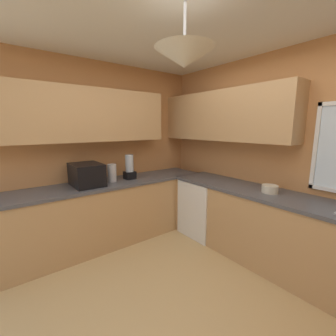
# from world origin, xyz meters

# --- Properties ---
(ground_plane) EXTENTS (8.55, 8.55, 0.00)m
(ground_plane) POSITION_xyz_m (0.00, 0.00, 0.00)
(ground_plane) COLOR tan
(room_shell) EXTENTS (4.01, 3.44, 2.62)m
(room_shell) POSITION_xyz_m (-0.37, 0.48, 1.74)
(room_shell) COLOR #C6844C
(room_shell) RESTS_ON ground_plane
(counter_run_left) EXTENTS (0.65, 3.05, 0.88)m
(counter_run_left) POSITION_xyz_m (-1.63, 0.00, 0.44)
(counter_run_left) COLOR tan
(counter_run_left) RESTS_ON ground_plane
(counter_run_back) EXTENTS (3.10, 0.65, 0.88)m
(counter_run_back) POSITION_xyz_m (0.21, 1.35, 0.44)
(counter_run_back) COLOR tan
(counter_run_back) RESTS_ON ground_plane
(dishwasher) EXTENTS (0.60, 0.60, 0.84)m
(dishwasher) POSITION_xyz_m (-0.97, 1.32, 0.42)
(dishwasher) COLOR white
(dishwasher) RESTS_ON ground_plane
(microwave) EXTENTS (0.48, 0.36, 0.29)m
(microwave) POSITION_xyz_m (-1.63, -0.24, 1.03)
(microwave) COLOR black
(microwave) RESTS_ON counter_run_left
(kettle) EXTENTS (0.13, 0.13, 0.25)m
(kettle) POSITION_xyz_m (-1.61, 0.10, 1.01)
(kettle) COLOR #B7B7BC
(kettle) RESTS_ON counter_run_left
(bowl) EXTENTS (0.19, 0.19, 0.09)m
(bowl) POSITION_xyz_m (0.02, 1.35, 0.93)
(bowl) COLOR beige
(bowl) RESTS_ON counter_run_back
(blender_appliance) EXTENTS (0.15, 0.15, 0.36)m
(blender_appliance) POSITION_xyz_m (-1.63, 0.39, 1.05)
(blender_appliance) COLOR black
(blender_appliance) RESTS_ON counter_run_left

